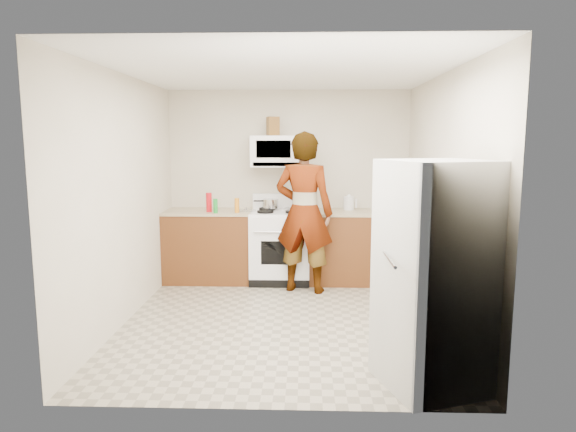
{
  "coord_description": "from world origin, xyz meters",
  "views": [
    {
      "loc": [
        0.23,
        -5.1,
        1.84
      ],
      "look_at": [
        0.03,
        0.55,
        1.01
      ],
      "focal_mm": 32.0,
      "sensor_mm": 36.0,
      "label": 1
    }
  ],
  "objects_px": {
    "person": "(304,213)",
    "fridge": "(435,276)",
    "microwave": "(280,151)",
    "gas_range": "(280,245)",
    "saucepan": "(270,204)",
    "kettle": "(349,203)"
  },
  "relations": [
    {
      "from": "microwave",
      "to": "saucepan",
      "type": "bearing_deg",
      "value": 174.86
    },
    {
      "from": "gas_range",
      "to": "saucepan",
      "type": "xyz_separation_m",
      "value": [
        -0.13,
        0.14,
        0.52
      ]
    },
    {
      "from": "microwave",
      "to": "kettle",
      "type": "xyz_separation_m",
      "value": [
        0.9,
        0.01,
        -0.68
      ]
    },
    {
      "from": "gas_range",
      "to": "saucepan",
      "type": "height_order",
      "value": "gas_range"
    },
    {
      "from": "microwave",
      "to": "saucepan",
      "type": "relative_size",
      "value": 3.72
    },
    {
      "from": "fridge",
      "to": "saucepan",
      "type": "bearing_deg",
      "value": 96.62
    },
    {
      "from": "gas_range",
      "to": "saucepan",
      "type": "distance_m",
      "value": 0.56
    },
    {
      "from": "saucepan",
      "to": "gas_range",
      "type": "bearing_deg",
      "value": -46.02
    },
    {
      "from": "microwave",
      "to": "saucepan",
      "type": "xyz_separation_m",
      "value": [
        -0.13,
        0.01,
        -0.69
      ]
    },
    {
      "from": "fridge",
      "to": "kettle",
      "type": "bearing_deg",
      "value": 78.61
    },
    {
      "from": "microwave",
      "to": "person",
      "type": "xyz_separation_m",
      "value": [
        0.31,
        -0.57,
        -0.73
      ]
    },
    {
      "from": "person",
      "to": "saucepan",
      "type": "relative_size",
      "value": 9.53
    },
    {
      "from": "microwave",
      "to": "fridge",
      "type": "bearing_deg",
      "value": -66.77
    },
    {
      "from": "person",
      "to": "fridge",
      "type": "bearing_deg",
      "value": 126.58
    },
    {
      "from": "person",
      "to": "saucepan",
      "type": "xyz_separation_m",
      "value": [
        -0.45,
        0.58,
        0.04
      ]
    },
    {
      "from": "fridge",
      "to": "saucepan",
      "type": "relative_size",
      "value": 8.32
    },
    {
      "from": "gas_range",
      "to": "microwave",
      "type": "height_order",
      "value": "microwave"
    },
    {
      "from": "microwave",
      "to": "fridge",
      "type": "relative_size",
      "value": 0.45
    },
    {
      "from": "gas_range",
      "to": "kettle",
      "type": "bearing_deg",
      "value": 8.79
    },
    {
      "from": "person",
      "to": "saucepan",
      "type": "height_order",
      "value": "person"
    },
    {
      "from": "gas_range",
      "to": "fridge",
      "type": "xyz_separation_m",
      "value": [
        1.28,
        -2.86,
        0.36
      ]
    },
    {
      "from": "saucepan",
      "to": "kettle",
      "type": "bearing_deg",
      "value": -0.04
    }
  ]
}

